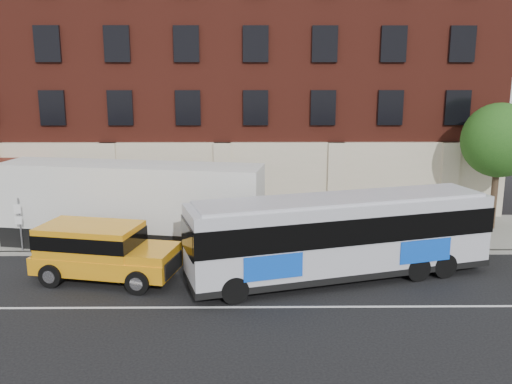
{
  "coord_description": "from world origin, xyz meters",
  "views": [
    {
      "loc": [
        1.49,
        -16.83,
        7.83
      ],
      "look_at": [
        1.71,
        5.5,
        2.9
      ],
      "focal_mm": 38.61,
      "sensor_mm": 36.0,
      "label": 1
    }
  ],
  "objects_px": {
    "sign_pole": "(20,222)",
    "yellow_suv": "(100,249)",
    "city_bus": "(341,234)",
    "shipping_container": "(132,207)",
    "street_tree": "(500,143)"
  },
  "relations": [
    {
      "from": "sign_pole",
      "to": "shipping_container",
      "type": "distance_m",
      "value": 4.78
    },
    {
      "from": "city_bus",
      "to": "shipping_container",
      "type": "bearing_deg",
      "value": 157.09
    },
    {
      "from": "shipping_container",
      "to": "yellow_suv",
      "type": "bearing_deg",
      "value": -97.12
    },
    {
      "from": "city_bus",
      "to": "shipping_container",
      "type": "relative_size",
      "value": 1.01
    },
    {
      "from": "street_tree",
      "to": "city_bus",
      "type": "relative_size",
      "value": 0.52
    },
    {
      "from": "sign_pole",
      "to": "shipping_container",
      "type": "relative_size",
      "value": 0.21
    },
    {
      "from": "street_tree",
      "to": "yellow_suv",
      "type": "relative_size",
      "value": 1.07
    },
    {
      "from": "city_bus",
      "to": "yellow_suv",
      "type": "distance_m",
      "value": 9.19
    },
    {
      "from": "sign_pole",
      "to": "shipping_container",
      "type": "height_order",
      "value": "shipping_container"
    },
    {
      "from": "yellow_suv",
      "to": "shipping_container",
      "type": "xyz_separation_m",
      "value": [
        0.46,
        3.71,
        0.68
      ]
    },
    {
      "from": "street_tree",
      "to": "city_bus",
      "type": "bearing_deg",
      "value": -143.74
    },
    {
      "from": "sign_pole",
      "to": "yellow_suv",
      "type": "distance_m",
      "value": 5.21
    },
    {
      "from": "sign_pole",
      "to": "city_bus",
      "type": "xyz_separation_m",
      "value": [
        13.41,
        -2.99,
        0.32
      ]
    },
    {
      "from": "street_tree",
      "to": "yellow_suv",
      "type": "height_order",
      "value": "street_tree"
    },
    {
      "from": "sign_pole",
      "to": "city_bus",
      "type": "height_order",
      "value": "city_bus"
    }
  ]
}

